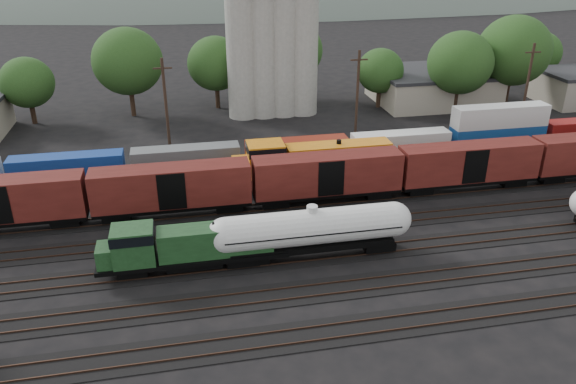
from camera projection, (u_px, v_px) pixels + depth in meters
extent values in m
plane|color=black|center=(303.00, 229.00, 52.60)|extent=(600.00, 600.00, 0.00)
cube|color=black|center=(350.00, 330.00, 39.26)|extent=(180.00, 3.20, 0.08)
cube|color=#382319|center=(354.00, 335.00, 38.59)|extent=(180.00, 0.08, 0.16)
cube|color=#382319|center=(347.00, 322.00, 39.87)|extent=(180.00, 0.08, 0.16)
cube|color=black|center=(331.00, 289.00, 43.71)|extent=(180.00, 3.20, 0.08)
cube|color=#382319|center=(334.00, 294.00, 43.03)|extent=(180.00, 0.08, 0.16)
cube|color=#382319|center=(329.00, 283.00, 44.31)|extent=(180.00, 0.08, 0.16)
cube|color=black|center=(316.00, 256.00, 48.15)|extent=(180.00, 3.20, 0.08)
cube|color=#382319|center=(318.00, 260.00, 47.47)|extent=(180.00, 0.08, 0.16)
cube|color=#382319|center=(314.00, 251.00, 48.75)|extent=(180.00, 0.08, 0.16)
cube|color=black|center=(303.00, 228.00, 52.59)|extent=(180.00, 3.20, 0.08)
cube|color=#382319|center=(305.00, 231.00, 51.92)|extent=(180.00, 0.08, 0.16)
cube|color=#382319|center=(301.00, 224.00, 53.19)|extent=(180.00, 0.08, 0.16)
cube|color=black|center=(292.00, 205.00, 57.03)|extent=(180.00, 3.20, 0.08)
cube|color=#382319|center=(294.00, 208.00, 56.36)|extent=(180.00, 0.08, 0.16)
cube|color=#382319|center=(291.00, 201.00, 57.63)|extent=(180.00, 0.08, 0.16)
cube|color=black|center=(283.00, 185.00, 61.47)|extent=(180.00, 3.20, 0.08)
cube|color=#382319|center=(284.00, 187.00, 60.80)|extent=(180.00, 0.08, 0.16)
cube|color=#382319|center=(282.00, 182.00, 62.07)|extent=(180.00, 0.08, 0.16)
cube|color=black|center=(275.00, 168.00, 65.91)|extent=(180.00, 3.20, 0.08)
cube|color=#382319|center=(276.00, 170.00, 65.24)|extent=(180.00, 0.08, 0.16)
cube|color=#382319|center=(274.00, 165.00, 66.51)|extent=(180.00, 0.08, 0.16)
cube|color=black|center=(194.00, 257.00, 45.82)|extent=(15.39, 2.63, 0.36)
cube|color=black|center=(194.00, 261.00, 45.99)|extent=(4.53, 1.99, 0.72)
cube|color=#1A3D1C|center=(216.00, 240.00, 45.55)|extent=(9.23, 2.17, 2.44)
cube|color=#1A3D1C|center=(133.00, 245.00, 44.29)|extent=(3.26, 2.63, 2.99)
cube|color=black|center=(132.00, 234.00, 43.89)|extent=(3.35, 2.72, 0.81)
cube|color=#1A3D1C|center=(106.00, 255.00, 44.19)|extent=(1.45, 2.17, 1.63)
cylinder|color=black|center=(215.00, 225.00, 44.98)|extent=(0.45, 0.45, 0.45)
cube|color=black|center=(133.00, 270.00, 45.19)|extent=(2.35, 1.81, 0.63)
cube|color=black|center=(254.00, 257.00, 46.95)|extent=(2.35, 1.81, 0.63)
cylinder|color=silver|center=(312.00, 227.00, 46.85)|extent=(14.50, 2.99, 2.99)
sphere|color=silver|center=(225.00, 235.00, 45.55)|extent=(2.99, 2.99, 2.99)
sphere|color=silver|center=(394.00, 219.00, 48.14)|extent=(2.99, 2.99, 2.99)
cylinder|color=silver|center=(312.00, 209.00, 46.13)|extent=(0.93, 0.93, 0.51)
cube|color=black|center=(312.00, 227.00, 46.85)|extent=(14.83, 3.13, 0.08)
cube|color=black|center=(311.00, 244.00, 47.54)|extent=(14.01, 2.27, 0.51)
cube|color=black|center=(242.00, 257.00, 46.75)|extent=(2.68, 2.06, 0.72)
cube|color=black|center=(377.00, 243.00, 48.86)|extent=(2.68, 2.06, 0.72)
cube|color=black|center=(318.00, 171.00, 61.59)|extent=(19.15, 3.09, 0.43)
cube|color=black|center=(318.00, 175.00, 61.80)|extent=(5.32, 2.34, 0.85)
cube|color=orange|center=(338.00, 156.00, 61.31)|extent=(11.49, 2.55, 2.87)
cube|color=orange|center=(266.00, 159.00, 59.74)|extent=(3.83, 3.09, 3.51)
cube|color=black|center=(266.00, 149.00, 59.26)|extent=(3.94, 3.19, 0.96)
cube|color=orange|center=(241.00, 167.00, 59.60)|extent=(1.70, 2.55, 1.92)
cylinder|color=black|center=(339.00, 142.00, 60.63)|extent=(0.53, 0.53, 0.53)
cube|color=black|center=(263.00, 182.00, 60.80)|extent=(2.77, 2.13, 0.74)
cube|color=black|center=(370.00, 173.00, 62.98)|extent=(2.77, 2.13, 0.74)
cube|color=black|center=(4.00, 220.00, 51.69)|extent=(15.00, 2.60, 0.40)
cube|color=black|center=(173.00, 205.00, 54.43)|extent=(15.00, 2.60, 0.40)
cube|color=#4E1713|center=(172.00, 186.00, 53.54)|extent=(15.00, 2.90, 3.80)
cube|color=black|center=(327.00, 192.00, 57.18)|extent=(15.00, 2.60, 0.40)
cube|color=#4E1713|center=(327.00, 173.00, 56.29)|extent=(15.00, 2.90, 3.80)
cube|color=black|center=(466.00, 180.00, 59.92)|extent=(15.00, 2.60, 0.40)
cube|color=#4E1713|center=(469.00, 162.00, 59.03)|extent=(15.00, 2.90, 3.80)
cube|color=black|center=(275.00, 165.00, 65.71)|extent=(160.00, 2.60, 0.60)
cube|color=navy|center=(67.00, 167.00, 60.94)|extent=(12.00, 2.40, 2.60)
cube|color=#56585A|center=(186.00, 158.00, 63.22)|extent=(12.00, 2.40, 2.60)
cube|color=maroon|center=(297.00, 150.00, 65.51)|extent=(12.00, 2.40, 2.60)
cube|color=silver|center=(400.00, 143.00, 67.79)|extent=(12.00, 2.40, 2.60)
cube|color=navy|center=(497.00, 136.00, 70.07)|extent=(12.00, 2.40, 2.60)
cube|color=silver|center=(500.00, 116.00, 68.97)|extent=(12.00, 2.40, 2.60)
cylinder|color=#9A978D|center=(242.00, 56.00, 80.58)|extent=(4.40, 4.40, 18.00)
cylinder|color=#9A978D|center=(262.00, 55.00, 81.12)|extent=(4.40, 4.40, 18.00)
cylinder|color=#9A978D|center=(283.00, 54.00, 81.65)|extent=(4.40, 4.40, 18.00)
cylinder|color=#9A978D|center=(303.00, 54.00, 82.19)|extent=(4.40, 4.40, 18.00)
cube|color=#9E937F|center=(432.00, 88.00, 90.72)|extent=(18.00, 14.00, 4.60)
cube|color=#232326|center=(434.00, 72.00, 89.64)|extent=(18.36, 14.28, 0.50)
cylinder|color=black|center=(33.00, 114.00, 80.80)|extent=(0.70, 0.70, 2.74)
ellipsoid|color=#25491B|center=(27.00, 83.00, 78.85)|extent=(7.45, 7.45, 7.06)
cylinder|color=black|center=(133.00, 104.00, 83.93)|extent=(0.70, 0.70, 3.75)
ellipsoid|color=#25491B|center=(128.00, 61.00, 81.26)|extent=(10.18, 10.18, 9.64)
cylinder|color=black|center=(218.00, 98.00, 87.86)|extent=(0.70, 0.70, 3.19)
ellipsoid|color=#25491B|center=(216.00, 63.00, 85.59)|extent=(8.66, 8.66, 8.20)
cylinder|color=black|center=(292.00, 88.00, 92.29)|extent=(0.70, 0.70, 3.66)
ellipsoid|color=#25491B|center=(292.00, 50.00, 89.69)|extent=(9.93, 9.93, 9.41)
cylinder|color=black|center=(378.00, 99.00, 88.28)|extent=(0.70, 0.70, 2.65)
ellipsoid|color=#25491B|center=(380.00, 71.00, 86.39)|extent=(7.18, 7.18, 6.80)
cylinder|color=black|center=(455.00, 102.00, 85.01)|extent=(0.70, 0.70, 3.55)
ellipsoid|color=#25491B|center=(460.00, 63.00, 82.49)|extent=(9.62, 9.62, 9.12)
cylinder|color=black|center=(506.00, 95.00, 87.82)|extent=(0.70, 0.70, 4.07)
ellipsoid|color=#25491B|center=(514.00, 51.00, 84.92)|extent=(11.04, 11.04, 10.46)
cylinder|color=black|center=(534.00, 79.00, 99.40)|extent=(0.70, 0.70, 2.80)
ellipsoid|color=#25491B|center=(539.00, 53.00, 97.41)|extent=(7.59, 7.59, 7.19)
cylinder|color=black|center=(166.00, 108.00, 67.46)|extent=(0.36, 0.36, 12.00)
cube|color=black|center=(162.00, 68.00, 65.43)|extent=(2.20, 0.18, 0.18)
cylinder|color=black|center=(357.00, 97.00, 71.74)|extent=(0.36, 0.36, 12.00)
cube|color=black|center=(359.00, 60.00, 69.70)|extent=(2.20, 0.18, 0.18)
cylinder|color=black|center=(527.00, 88.00, 76.02)|extent=(0.36, 0.36, 12.00)
cube|color=black|center=(533.00, 52.00, 73.98)|extent=(2.20, 0.18, 0.18)
ellipsoid|color=#59665B|center=(268.00, 29.00, 300.28)|extent=(520.00, 286.00, 130.00)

